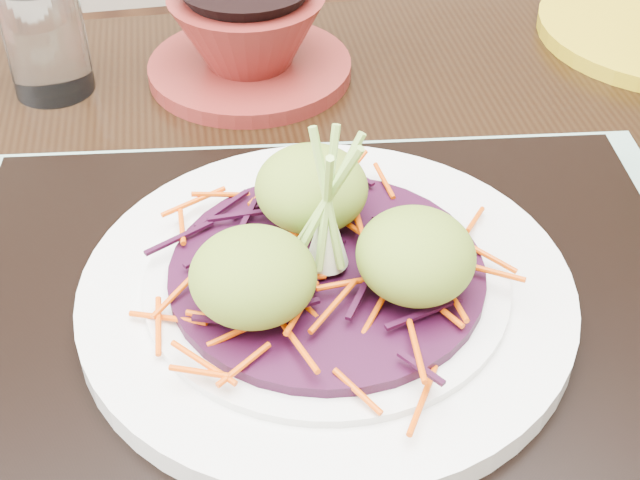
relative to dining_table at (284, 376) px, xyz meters
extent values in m
cube|color=black|center=(0.00, 0.00, 0.08)|extent=(1.17, 0.80, 0.04)
cube|color=gray|center=(0.02, -0.05, 0.10)|extent=(0.54, 0.44, 0.00)
cube|color=black|center=(0.02, -0.05, 0.11)|extent=(0.46, 0.37, 0.02)
cylinder|color=silver|center=(0.02, -0.05, 0.13)|extent=(0.28, 0.28, 0.01)
cylinder|color=silver|center=(0.02, -0.05, 0.14)|extent=(0.20, 0.20, 0.01)
cylinder|color=#310926|center=(0.02, -0.05, 0.14)|extent=(0.18, 0.18, 0.01)
ellipsoid|color=olive|center=(-0.02, -0.08, 0.17)|extent=(0.07, 0.07, 0.05)
ellipsoid|color=olive|center=(0.06, -0.08, 0.17)|extent=(0.07, 0.07, 0.05)
ellipsoid|color=olive|center=(0.02, -0.01, 0.17)|extent=(0.07, 0.07, 0.05)
cylinder|color=white|center=(-0.15, 0.26, 0.14)|extent=(0.09, 0.09, 0.09)
cylinder|color=maroon|center=(0.01, 0.26, 0.10)|extent=(0.18, 0.18, 0.01)
camera|label=1|loc=(-0.05, -0.41, 0.47)|focal=50.00mm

